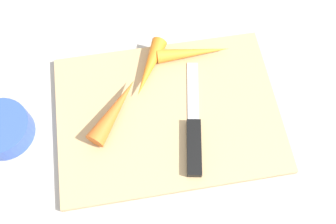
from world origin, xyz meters
TOP-DOWN VIEW (x-y plane):
  - ground_plane at (0.00, 0.00)m, footprint 1.40×1.40m
  - cutting_board at (0.00, 0.00)m, footprint 0.36×0.26m
  - knife at (0.03, -0.06)m, footprint 0.05×0.20m
  - carrot_longest at (0.06, 0.10)m, footprint 0.13×0.03m
  - carrot_medium at (-0.08, 0.01)m, footprint 0.10×0.12m
  - carrot_shortest at (-0.02, 0.08)m, footprint 0.08×0.11m
  - small_bowl at (-0.26, 0.01)m, footprint 0.09×0.09m

SIDE VIEW (x-z plane):
  - ground_plane at x=0.00m, z-range 0.00..0.00m
  - cutting_board at x=0.00m, z-range 0.00..0.01m
  - small_bowl at x=-0.26m, z-range 0.00..0.04m
  - knife at x=0.03m, z-range 0.01..0.02m
  - carrot_longest at x=0.06m, z-range 0.01..0.04m
  - carrot_shortest at x=-0.02m, z-range 0.01..0.04m
  - carrot_medium at x=-0.08m, z-range 0.01..0.04m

